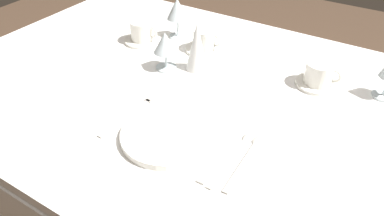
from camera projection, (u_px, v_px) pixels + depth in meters
dining_table at (218, 118)px, 1.16m from camera, size 1.80×1.11×0.74m
dinner_plate at (167, 135)px, 0.96m from camera, size 0.24×0.24×0.02m
fork_outer at (132, 113)px, 1.05m from camera, size 0.03×0.23×0.00m
dinner_knife at (221, 156)px, 0.91m from camera, size 0.02×0.21×0.00m
spoon_soup at (237, 152)px, 0.92m from camera, size 0.03×0.22×0.01m
spoon_dessert at (249, 156)px, 0.91m from camera, size 0.03×0.22×0.01m
saucer_left at (143, 40)px, 1.40m from camera, size 0.14×0.14×0.01m
coffee_cup_left at (143, 30)px, 1.38m from camera, size 0.11×0.09×0.07m
saucer_right at (317, 84)px, 1.16m from camera, size 0.13×0.13×0.01m
coffee_cup_right at (320, 73)px, 1.14m from camera, size 0.11×0.09×0.07m
saucer_far at (205, 49)px, 1.35m from camera, size 0.14×0.14×0.01m
coffee_cup_far at (205, 39)px, 1.32m from camera, size 0.11×0.08×0.07m
wine_glass_left at (165, 44)px, 1.20m from camera, size 0.08×0.08×0.13m
wine_glass_right at (177, 10)px, 1.37m from camera, size 0.08×0.08×0.15m
napkin_folded at (197, 46)px, 1.20m from camera, size 0.07×0.07×0.16m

